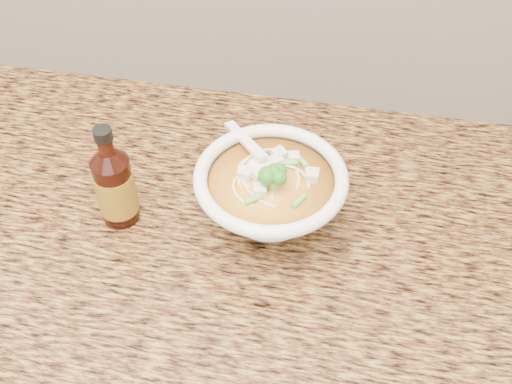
# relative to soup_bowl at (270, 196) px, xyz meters

# --- Properties ---
(cabinet) EXTENTS (4.00, 0.65, 0.86)m
(cabinet) POSITION_rel_soup_bowl_xyz_m (-0.25, -0.03, -0.52)
(cabinet) COLOR #321F0F
(cabinet) RESTS_ON ground
(counter_slab) EXTENTS (4.00, 0.68, 0.04)m
(counter_slab) POSITION_rel_soup_bowl_xyz_m (-0.25, -0.03, -0.07)
(counter_slab) COLOR olive
(counter_slab) RESTS_ON cabinet
(soup_bowl) EXTENTS (0.21, 0.21, 0.11)m
(soup_bowl) POSITION_rel_soup_bowl_xyz_m (0.00, 0.00, 0.00)
(soup_bowl) COLOR white
(soup_bowl) RESTS_ON counter_slab
(hot_sauce_bottle) EXTENTS (0.07, 0.07, 0.16)m
(hot_sauce_bottle) POSITION_rel_soup_bowl_xyz_m (-0.21, -0.03, 0.01)
(hot_sauce_bottle) COLOR #3F1108
(hot_sauce_bottle) RESTS_ON counter_slab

